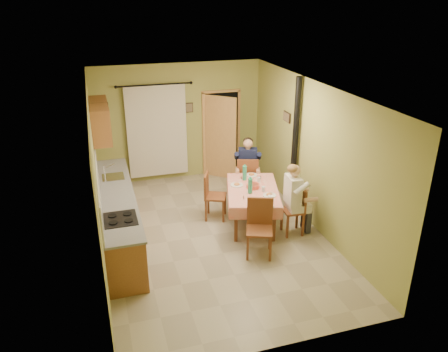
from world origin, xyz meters
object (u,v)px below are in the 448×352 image
object	(u,v)px
dining_table	(252,206)
man_far	(248,162)
chair_far	(247,187)
chair_near	(259,239)
stove_flue	(294,163)
chair_left	(215,205)
man_right	(294,191)
chair_right	(293,219)

from	to	relation	value
dining_table	man_far	bearing A→B (deg)	91.77
dining_table	chair_far	world-z (taller)	chair_far
chair_near	stove_flue	world-z (taller)	stove_flue
dining_table	chair_far	size ratio (longest dim) A/B	1.78
chair_near	man_far	bearing A→B (deg)	-83.27
stove_flue	chair_far	bearing A→B (deg)	138.16
chair_left	stove_flue	world-z (taller)	stove_flue
man_right	stove_flue	distance (m)	1.07
chair_left	man_far	world-z (taller)	man_far
chair_far	man_far	world-z (taller)	man_far
dining_table	man_right	distance (m)	0.97
dining_table	man_right	xyz separation A→B (m)	(0.60, -0.57, 0.50)
stove_flue	chair_near	bearing A→B (deg)	-131.63
chair_left	chair_far	bearing A→B (deg)	147.35
chair_far	man_far	distance (m)	0.59
chair_far	stove_flue	xyz separation A→B (m)	(0.76, -0.68, 0.73)
chair_near	dining_table	bearing A→B (deg)	-83.14
chair_near	man_far	distance (m)	2.30
chair_left	stove_flue	xyz separation A→B (m)	(1.67, -0.05, 0.73)
chair_near	man_far	world-z (taller)	man_far
man_right	stove_flue	bearing A→B (deg)	-19.79
man_far	man_right	size ratio (longest dim) A/B	1.00
chair_far	man_right	xyz separation A→B (m)	(0.33, -1.65, 0.59)
dining_table	chair_near	size ratio (longest dim) A/B	1.79
dining_table	chair_near	xyz separation A→B (m)	(-0.27, -1.07, -0.09)
chair_near	chair_right	world-z (taller)	chair_near
chair_far	man_right	world-z (taller)	man_right
chair_right	chair_left	world-z (taller)	chair_left
dining_table	man_right	bearing A→B (deg)	-27.29
dining_table	man_far	distance (m)	1.23
chair_far	stove_flue	distance (m)	1.25
chair_far	man_right	size ratio (longest dim) A/B	0.73
dining_table	chair_near	world-z (taller)	chair_near
dining_table	chair_left	xyz separation A→B (m)	(-0.64, 0.45, -0.09)
man_far	chair_near	bearing A→B (deg)	-85.58
chair_right	stove_flue	bearing A→B (deg)	-19.18
chair_left	man_far	size ratio (longest dim) A/B	0.70
chair_near	stove_flue	bearing A→B (deg)	-110.66
chair_far	stove_flue	bearing A→B (deg)	-23.17
chair_right	man_far	xyz separation A→B (m)	(-0.34, 1.66, 0.59)
chair_far	chair_left	distance (m)	1.11
chair_near	man_right	size ratio (longest dim) A/B	0.73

